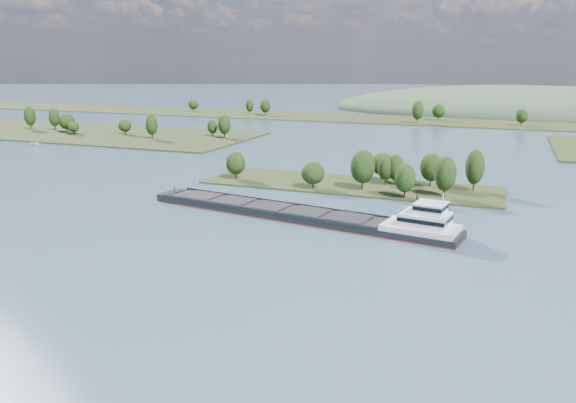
% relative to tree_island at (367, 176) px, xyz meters
% --- Properties ---
extents(ground, '(1800.00, 1800.00, 0.00)m').
position_rel_tree_island_xyz_m(ground, '(-6.15, -59.11, -3.92)').
color(ground, '#3C5668').
rests_on(ground, ground).
extents(tree_island, '(100.00, 31.28, 14.73)m').
position_rel_tree_island_xyz_m(tree_island, '(0.00, 0.00, 0.00)').
color(tree_island, '#232F14').
rests_on(tree_island, ground).
extents(left_bank, '(300.00, 80.00, 15.66)m').
position_rel_tree_island_xyz_m(left_bank, '(-234.37, 80.93, -2.99)').
color(left_bank, '#232F14').
rests_on(left_bank, ground).
extents(back_shoreline, '(900.00, 60.00, 16.03)m').
position_rel_tree_island_xyz_m(back_shoreline, '(0.42, 220.66, -3.25)').
color(back_shoreline, '#232F14').
rests_on(back_shoreline, ground).
extents(hill_west, '(320.00, 160.00, 44.00)m').
position_rel_tree_island_xyz_m(hill_west, '(53.85, 320.89, -3.92)').
color(hill_west, '#354932').
rests_on(hill_west, ground).
extents(cargo_barge, '(90.94, 24.62, 12.22)m').
position_rel_tree_island_xyz_m(cargo_barge, '(-3.41, -43.94, -2.38)').
color(cargo_barge, black).
rests_on(cargo_barge, ground).
extents(motorboat, '(5.20, 2.32, 1.95)m').
position_rel_tree_island_xyz_m(motorboat, '(-177.38, 33.30, -2.94)').
color(motorboat, silver).
rests_on(motorboat, ground).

